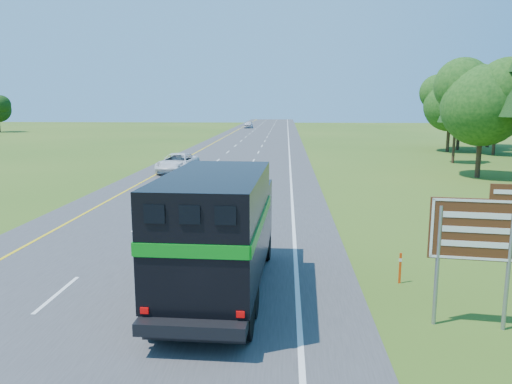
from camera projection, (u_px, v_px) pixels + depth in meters
The scene contains 7 objects.
road at pixel (238, 158), 53.44m from camera, with size 15.00×260.00×0.04m, color #38383A.
lane_markings at pixel (238, 158), 53.43m from camera, with size 11.15×260.00×0.01m.
horse_truck at pixel (219, 229), 14.95m from camera, with size 2.96×8.66×3.79m.
white_suv at pixel (178, 163), 41.96m from camera, with size 2.62×5.67×1.58m, color silver.
far_car at pixel (248, 125), 117.20m from camera, with size 1.84×4.58×1.56m, color silver.
exit_sign at pixel (477, 235), 12.64m from camera, with size 2.24×0.38×3.82m.
delineator at pixel (400, 267), 16.16m from camera, with size 0.08×0.05×1.02m.
Camera 1 is at (5.10, -3.04, 5.78)m, focal length 35.00 mm.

